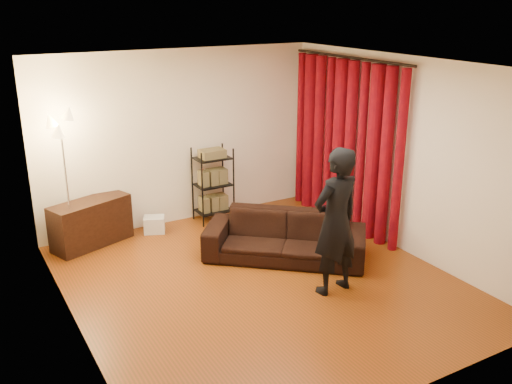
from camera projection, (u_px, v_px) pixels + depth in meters
floor at (261, 282)px, 7.20m from camera, size 5.00×5.00×0.00m
ceiling at (262, 65)px, 6.32m from camera, size 5.00×5.00×0.00m
wall_back at (180, 138)px, 8.81m from camera, size 5.00×0.00×5.00m
wall_front at (414, 261)px, 4.71m from camera, size 5.00×0.00×5.00m
wall_left at (67, 215)px, 5.70m from camera, size 0.00×5.00×5.00m
wall_right at (403, 156)px, 7.82m from camera, size 0.00×5.00×5.00m
curtain_rod at (350, 57)px, 8.29m from camera, size 0.04×2.65×0.04m
curtain at (344, 145)px, 8.71m from camera, size 0.22×2.65×2.55m
sofa at (285, 237)px, 7.77m from camera, size 2.19×2.03×0.63m
person at (336, 222)px, 6.71m from camera, size 0.71×0.51×1.81m
media_cabinet at (91, 223)px, 8.19m from camera, size 1.23×0.80×0.67m
storage_boxes at (155, 224)px, 8.68m from camera, size 0.38×0.35×0.26m
wire_shelf at (213, 185)px, 9.02m from camera, size 0.64×0.55×1.19m
floor_lamp at (67, 186)px, 7.69m from camera, size 0.45×0.45×1.99m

